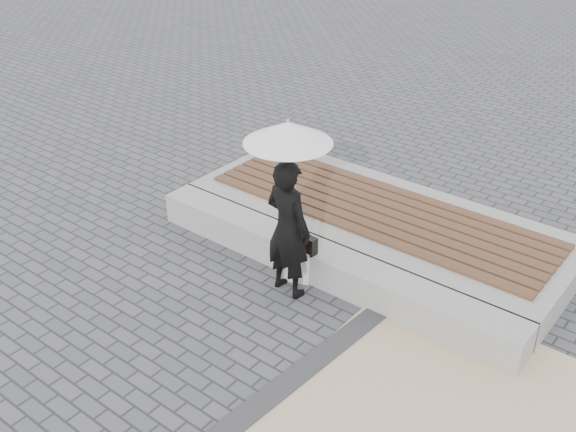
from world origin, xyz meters
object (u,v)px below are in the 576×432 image
Objects in this scene: woman at (288,229)px; handbag at (305,243)px; seating_ledge at (325,264)px; parasol at (288,132)px; canvas_tote at (294,264)px.

woman is 0.44m from handbag.
handbag reaches higher than seating_ledge.
woman is at bearing -112.56° from seating_ledge.
woman is 1.38× the size of parasol.
handbag is (-0.17, -0.17, 0.31)m from seating_ledge.
seating_ledge is at bearing 49.87° from handbag.
canvas_tote is (-0.08, 0.22, -0.63)m from woman.
parasol is (-0.00, 0.00, 1.16)m from woman.
parasol is at bearing -93.70° from canvas_tote.
canvas_tote reaches higher than seating_ledge.
parasol is 3.98× the size of handbag.
handbag is at bearing 13.87° from canvas_tote.
handbag reaches higher than canvas_tote.
woman reaches higher than handbag.
woman is (-0.19, -0.46, 0.64)m from seating_ledge.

